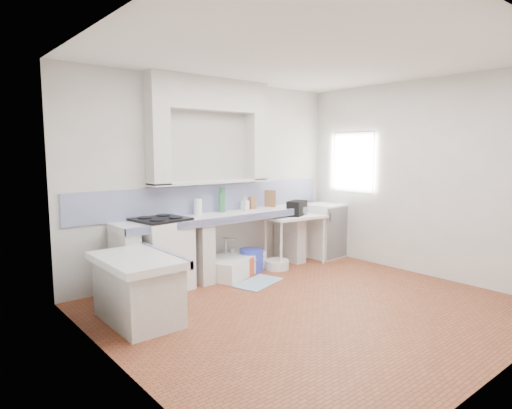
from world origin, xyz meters
TOP-DOWN VIEW (x-y plane):
  - floor at (0.00, 0.00)m, footprint 4.50×4.50m
  - ceiling at (0.00, 0.00)m, footprint 4.50×4.50m
  - wall_back at (0.00, 2.00)m, footprint 4.50×0.00m
  - wall_front at (0.00, -2.00)m, footprint 4.50×0.00m
  - wall_left at (-2.25, 0.00)m, footprint 0.00×4.50m
  - wall_right at (2.25, 0.00)m, footprint 0.00×4.50m
  - alcove_mass at (-0.10, 1.88)m, footprint 1.90×0.25m
  - window_frame at (2.42, 1.20)m, footprint 0.35×0.86m
  - lace_valance at (2.28, 1.20)m, footprint 0.01×0.84m
  - counter_slab at (-0.10, 1.70)m, footprint 3.00×0.60m
  - counter_lip at (-0.10, 1.42)m, footprint 3.00×0.04m
  - counter_pier_left at (-1.50, 1.70)m, footprint 0.20×0.55m
  - counter_pier_mid at (-0.45, 1.70)m, footprint 0.20×0.55m
  - counter_pier_right at (1.30, 1.70)m, footprint 0.20×0.55m
  - peninsula_top at (-1.70, 0.90)m, footprint 0.70×1.10m
  - peninsula_base at (-1.70, 0.90)m, footprint 0.60×1.00m
  - peninsula_lip at (-1.37, 0.90)m, footprint 0.04×1.10m
  - backsplash at (0.00, 1.99)m, footprint 4.27×0.03m
  - stove at (-1.01, 1.70)m, footprint 0.70×0.69m
  - sink at (0.13, 1.66)m, footprint 1.15×0.90m
  - side_table at (1.21, 1.50)m, footprint 0.99×0.63m
  - fridge at (1.95, 1.54)m, footprint 0.62×0.62m
  - bucket_red at (-0.18, 1.68)m, footprint 0.28×0.28m
  - bucket_orange at (0.22, 1.53)m, footprint 0.29×0.29m
  - bucket_blue at (0.43, 1.63)m, footprint 0.39×0.39m
  - basin_white at (0.80, 1.46)m, footprint 0.47×0.47m
  - water_bottle_a at (0.05, 1.81)m, footprint 0.09×0.09m
  - water_bottle_b at (0.25, 1.85)m, footprint 0.09×0.09m
  - black_bag at (1.26, 1.50)m, footprint 0.42×0.34m
  - green_bottle_a at (0.04, 1.85)m, footprint 0.06×0.06m
  - green_bottle_b at (0.07, 1.85)m, footprint 0.08×0.08m
  - knife_block at (0.63, 1.85)m, footprint 0.10×0.08m
  - cutting_board at (1.00, 1.85)m, footprint 0.09×0.19m
  - paper_towel at (-0.35, 1.85)m, footprint 0.13×0.13m
  - soap_bottle at (0.45, 1.80)m, footprint 0.12×0.12m
  - rug at (0.12, 1.10)m, footprint 0.79×0.59m

SIDE VIEW (x-z plane):
  - floor at x=0.00m, z-range 0.00..0.00m
  - rug at x=0.12m, z-range 0.00..0.01m
  - basin_white at x=0.80m, z-range 0.00..0.14m
  - sink at x=0.13m, z-range 0.00..0.24m
  - bucket_red at x=-0.18m, z-range 0.00..0.25m
  - bucket_orange at x=0.22m, z-range 0.00..0.27m
  - water_bottle_a at x=0.05m, z-range 0.00..0.28m
  - bucket_blue at x=0.43m, z-range 0.00..0.33m
  - water_bottle_b at x=0.25m, z-range 0.00..0.34m
  - peninsula_base at x=-1.70m, z-range 0.00..0.62m
  - side_table at x=1.21m, z-range 0.37..0.41m
  - counter_pier_left at x=-1.50m, z-range 0.00..0.82m
  - counter_pier_mid at x=-0.45m, z-range 0.00..0.82m
  - counter_pier_right at x=1.30m, z-range 0.00..0.82m
  - fridge at x=1.95m, z-range 0.00..0.90m
  - stove at x=-1.01m, z-range 0.00..0.91m
  - peninsula_top at x=-1.70m, z-range 0.62..0.70m
  - peninsula_lip at x=-1.37m, z-range 0.61..0.71m
  - counter_slab at x=-0.10m, z-range 0.82..0.90m
  - counter_lip at x=-0.10m, z-range 0.81..0.91m
  - black_bag at x=1.26m, z-range 0.78..1.01m
  - knife_block at x=0.63m, z-range 0.90..1.09m
  - soap_bottle at x=0.45m, z-range 0.90..1.11m
  - paper_towel at x=-0.35m, z-range 0.90..1.12m
  - cutting_board at x=1.00m, z-range 0.90..1.17m
  - green_bottle_a at x=0.04m, z-range 0.90..1.19m
  - green_bottle_b at x=0.07m, z-range 0.90..1.26m
  - backsplash at x=0.00m, z-range 0.90..1.30m
  - wall_back at x=0.00m, z-range -0.85..3.65m
  - wall_front at x=0.00m, z-range -0.85..3.65m
  - wall_left at x=-2.25m, z-range -0.85..3.65m
  - wall_right at x=2.25m, z-range -0.85..3.65m
  - window_frame at x=2.42m, z-range 1.07..2.13m
  - lace_valance at x=2.28m, z-range 1.86..2.10m
  - alcove_mass at x=-0.10m, z-range 2.35..2.80m
  - ceiling at x=0.00m, z-range 2.80..2.80m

